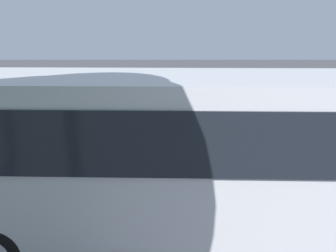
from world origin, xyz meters
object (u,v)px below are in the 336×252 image
at_px(spectator_centre, 195,144).
at_px(stunt_motorcycle, 100,122).
at_px(parked_motorcycle_silver, 304,172).
at_px(spectator_left, 230,146).
at_px(spectator_far_left, 264,143).
at_px(tour_bus, 209,162).
at_px(spectator_right, 154,147).

relative_size(spectator_centre, stunt_motorcycle, 0.82).
height_order(parked_motorcycle_silver, stunt_motorcycle, stunt_motorcycle).
relative_size(spectator_left, parked_motorcycle_silver, 0.83).
relative_size(spectator_far_left, spectator_left, 0.98).
relative_size(tour_bus, spectator_centre, 6.08).
distance_m(spectator_far_left, parked_motorcycle_silver, 1.30).
bearing_deg(parked_motorcycle_silver, tour_bus, 38.36).
bearing_deg(spectator_left, spectator_right, 2.32).
distance_m(tour_bus, spectator_far_left, 3.64).
bearing_deg(spectator_far_left, parked_motorcycle_silver, 134.96).
bearing_deg(stunt_motorcycle, parked_motorcycle_silver, 143.81).
bearing_deg(spectator_centre, tour_bus, 90.15).
xyz_separation_m(spectator_centre, parked_motorcycle_silver, (-2.76, 0.80, -0.51)).
height_order(spectator_far_left, stunt_motorcycle, spectator_far_left).
bearing_deg(spectator_right, spectator_far_left, -172.30).
height_order(spectator_right, parked_motorcycle_silver, spectator_right).
bearing_deg(tour_bus, spectator_right, -66.82).
xyz_separation_m(spectator_centre, stunt_motorcycle, (3.40, -3.70, -0.38)).
height_order(tour_bus, parked_motorcycle_silver, tour_bus).
xyz_separation_m(tour_bus, spectator_far_left, (-1.91, -3.03, -0.65)).
height_order(spectator_left, parked_motorcycle_silver, spectator_left).
height_order(tour_bus, stunt_motorcycle, tour_bus).
xyz_separation_m(spectator_left, spectator_right, (2.02, 0.08, 0.02)).
xyz_separation_m(spectator_left, parked_motorcycle_silver, (-1.85, 0.52, -0.53)).
xyz_separation_m(spectator_centre, spectator_right, (1.11, 0.36, 0.04)).
distance_m(spectator_far_left, spectator_left, 1.06).
xyz_separation_m(tour_bus, spectator_centre, (0.01, -2.98, -0.65)).
height_order(spectator_left, spectator_centre, spectator_left).
height_order(spectator_centre, parked_motorcycle_silver, spectator_centre).
bearing_deg(tour_bus, parked_motorcycle_silver, -141.64).
bearing_deg(spectator_right, stunt_motorcycle, -60.69).
bearing_deg(spectator_centre, spectator_far_left, -178.66).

